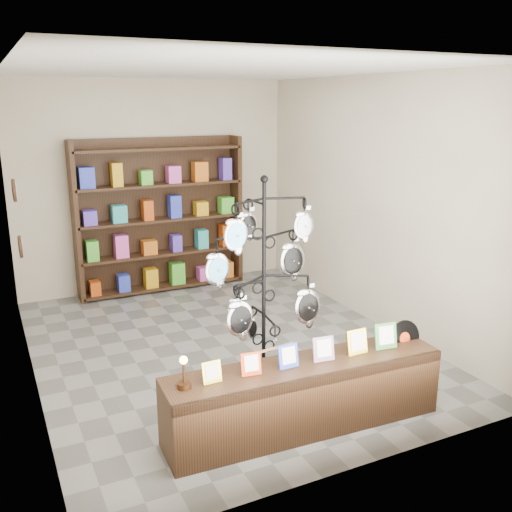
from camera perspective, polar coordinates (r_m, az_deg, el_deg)
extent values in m
plane|color=slate|center=(6.57, -3.32, -8.96)|extent=(5.00, 5.00, 0.00)
plane|color=#C1B79C|center=(8.45, -10.08, 6.90)|extent=(4.00, 0.00, 4.00)
plane|color=#C1B79C|center=(3.98, 10.36, -2.39)|extent=(4.00, 0.00, 4.00)
plane|color=#C1B79C|center=(5.68, -22.53, 1.97)|extent=(0.00, 5.00, 5.00)
plane|color=#C1B79C|center=(7.10, 11.61, 5.28)|extent=(0.00, 5.00, 5.00)
plane|color=white|center=(6.00, -3.78, 18.17)|extent=(5.00, 5.00, 0.00)
cylinder|color=black|center=(5.47, 0.75, -14.06)|extent=(0.45, 0.45, 0.03)
cylinder|color=black|center=(5.05, 0.78, -4.07)|extent=(0.04, 0.04, 2.04)
sphere|color=black|center=(4.81, 0.83, 7.70)|extent=(0.07, 0.07, 0.07)
ellipsoid|color=silver|center=(5.36, -0.36, -7.23)|extent=(0.11, 0.04, 0.21)
cube|color=tan|center=(4.94, 1.90, -9.17)|extent=(0.39, 0.07, 0.04)
cube|color=black|center=(4.95, 4.91, -13.76)|extent=(2.42, 0.60, 0.59)
cube|color=yellow|center=(4.48, -4.46, -11.50)|extent=(0.16, 0.06, 0.17)
cube|color=red|center=(4.58, -0.51, -10.74)|extent=(0.17, 0.06, 0.19)
cube|color=#263FA5|center=(4.70, 3.23, -9.97)|extent=(0.18, 0.07, 0.20)
cube|color=#E54C33|center=(4.84, 6.76, -9.21)|extent=(0.19, 0.07, 0.21)
cube|color=yellow|center=(5.00, 10.06, -8.46)|extent=(0.20, 0.07, 0.22)
cube|color=#337233|center=(5.16, 12.83, -7.80)|extent=(0.21, 0.07, 0.23)
cylinder|color=black|center=(5.37, 14.63, -7.94)|extent=(0.33, 0.09, 0.32)
cylinder|color=red|center=(5.37, 14.65, -7.96)|extent=(0.11, 0.03, 0.11)
cylinder|color=#402412|center=(4.45, -7.17, -12.70)|extent=(0.11, 0.11, 0.04)
cylinder|color=#402412|center=(4.41, -7.21, -11.57)|extent=(0.02, 0.02, 0.15)
sphere|color=#FFBF59|center=(4.36, -7.26, -10.29)|extent=(0.06, 0.06, 0.06)
cube|color=black|center=(8.45, -9.84, 4.17)|extent=(2.40, 0.04, 2.20)
cube|color=black|center=(8.06, -17.59, 3.14)|extent=(0.06, 0.36, 2.20)
cube|color=black|center=(8.70, -2.04, 4.69)|extent=(0.06, 0.36, 2.20)
cube|color=black|center=(8.57, -9.22, -2.92)|extent=(2.36, 0.36, 0.04)
cube|color=black|center=(8.43, -9.36, 0.31)|extent=(2.36, 0.36, 0.03)
cube|color=black|center=(8.31, -9.51, 3.64)|extent=(2.36, 0.36, 0.04)
cube|color=black|center=(8.23, -9.66, 7.06)|extent=(2.36, 0.36, 0.04)
cube|color=black|center=(8.17, -9.82, 10.52)|extent=(2.36, 0.36, 0.04)
cylinder|color=black|center=(6.42, -23.04, 6.06)|extent=(0.03, 0.24, 0.24)
cylinder|color=black|center=(6.53, -22.50, 0.86)|extent=(0.03, 0.24, 0.24)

